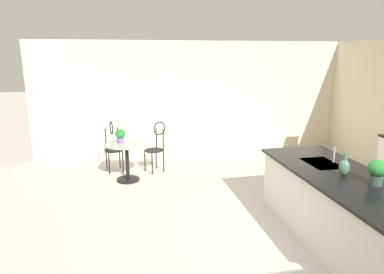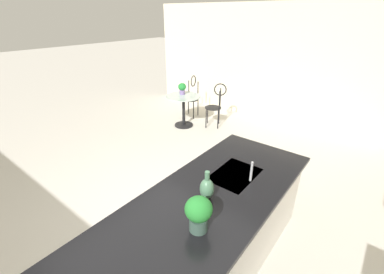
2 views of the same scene
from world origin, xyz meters
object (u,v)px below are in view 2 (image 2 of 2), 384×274
vase_on_counter (207,188)px  chair_near_window (216,103)px  chair_by_island (192,94)px  bistro_table (184,108)px  potted_plant_counter_near (199,212)px  potted_plant_on_table (182,88)px

vase_on_counter → chair_near_window: bearing=-147.9°
chair_by_island → vase_on_counter: size_ratio=3.62×
chair_near_window → chair_by_island: same height
bistro_table → chair_by_island: bearing=-157.5°
chair_near_window → potted_plant_counter_near: (3.59, 2.20, 0.52)m
potted_plant_on_table → chair_near_window: bearing=116.5°
chair_near_window → vase_on_counter: size_ratio=3.62×
bistro_table → chair_by_island: 0.72m
chair_by_island → potted_plant_counter_near: bearing=38.9°
potted_plant_counter_near → vase_on_counter: potted_plant_counter_near is taller
chair_by_island → potted_plant_on_table: chair_by_island is taller
bistro_table → chair_near_window: size_ratio=0.77×
chair_near_window → potted_plant_on_table: (0.35, -0.71, 0.32)m
chair_near_window → chair_by_island: size_ratio=1.00×
bistro_table → vase_on_counter: vase_on_counter is taller
potted_plant_on_table → bistro_table: bearing=51.4°
bistro_table → potted_plant_on_table: 0.47m
chair_by_island → vase_on_counter: bearing=40.0°
potted_plant_on_table → potted_plant_counter_near: bearing=42.0°
chair_near_window → vase_on_counter: 3.85m
chair_by_island → potted_plant_counter_near: (3.80, 3.07, 0.52)m
chair_near_window → chair_by_island: (-0.21, -0.87, 0.00)m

